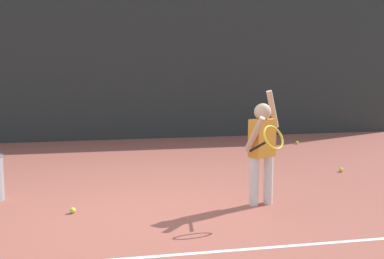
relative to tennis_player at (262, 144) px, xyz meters
The scene contains 9 objects.
ground_plane 1.66m from the tennis_player, behind, with size 20.00×20.00×0.00m, color #9E5142.
court_line_baseline 2.07m from the tennis_player, 139.76° to the right, with size 9.00×0.05×0.00m, color white.
back_fence_windscreen 5.35m from the tennis_player, 106.22° to the left, with size 13.02×0.08×3.10m, color #282D2B.
fence_post_1 6.34m from the tennis_player, 125.01° to the left, with size 0.09×0.09×3.25m, color slate.
fence_post_2 5.25m from the tennis_player, 82.86° to the left, with size 0.09×0.09×3.25m, color slate.
tennis_player is the anchor object (origin of this frame).
tennis_ball_1 2.34m from the tennis_player, 37.72° to the left, with size 0.07×0.07×0.07m, color #CCE033.
tennis_ball_3 4.37m from the tennis_player, 61.09° to the left, with size 0.07×0.07×0.07m, color #CCE033.
tennis_ball_4 2.29m from the tennis_player, behind, with size 0.07×0.07×0.07m, color #CCE033.
Camera 1 is at (-0.35, -4.93, 1.69)m, focal length 44.10 mm.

